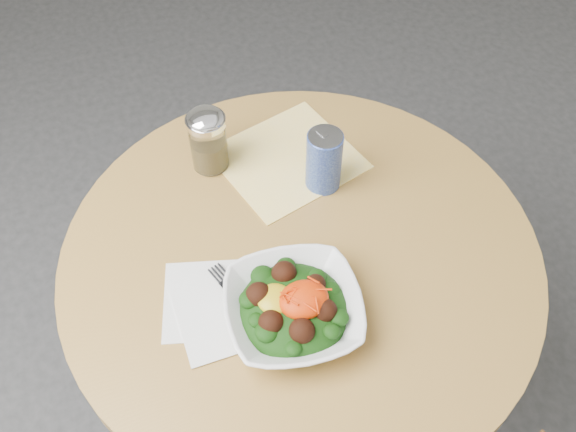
% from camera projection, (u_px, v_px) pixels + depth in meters
% --- Properties ---
extents(ground, '(6.00, 6.00, 0.00)m').
position_uv_depth(ground, '(297.00, 405.00, 1.79)').
color(ground, '#2D2D30').
rests_on(ground, ground).
extents(table, '(0.90, 0.90, 0.75)m').
position_uv_depth(table, '(299.00, 305.00, 1.35)').
color(table, black).
rests_on(table, ground).
extents(cloth_napkin, '(0.32, 0.30, 0.00)m').
position_uv_depth(cloth_napkin, '(288.00, 159.00, 1.34)').
color(cloth_napkin, yellow).
rests_on(cloth_napkin, table).
extents(paper_napkins, '(0.21, 0.22, 0.00)m').
position_uv_depth(paper_napkins, '(218.00, 306.00, 1.12)').
color(paper_napkins, silver).
rests_on(paper_napkins, table).
extents(salad_bowl, '(0.27, 0.27, 0.09)m').
position_uv_depth(salad_bowl, '(293.00, 309.00, 1.08)').
color(salad_bowl, white).
rests_on(salad_bowl, table).
extents(fork, '(0.08, 0.21, 0.00)m').
position_uv_depth(fork, '(244.00, 303.00, 1.12)').
color(fork, black).
rests_on(fork, table).
extents(spice_shaker, '(0.08, 0.08, 0.14)m').
position_uv_depth(spice_shaker, '(208.00, 140.00, 1.28)').
color(spice_shaker, silver).
rests_on(spice_shaker, table).
extents(beverage_can, '(0.07, 0.07, 0.14)m').
position_uv_depth(beverage_can, '(324.00, 160.00, 1.25)').
color(beverage_can, navy).
rests_on(beverage_can, table).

